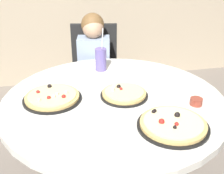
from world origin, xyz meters
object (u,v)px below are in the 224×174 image
at_px(dining_table, 114,111).
at_px(pizza_cheese, 52,97).
at_px(pizza_veggie, 173,124).
at_px(pizza_pepperoni, 124,94).
at_px(soda_cup, 101,59).
at_px(sauce_bowl, 196,102).
at_px(chair_wooden, 95,73).
at_px(diner_child, 94,87).

distance_m(dining_table, pizza_cheese, 0.37).
bearing_deg(pizza_veggie, pizza_pepperoni, 113.40).
bearing_deg(pizza_veggie, soda_cup, 105.76).
xyz_separation_m(pizza_veggie, sauce_bowl, (0.22, 0.18, 0.00)).
relative_size(dining_table, pizza_cheese, 3.85).
xyz_separation_m(dining_table, sauce_bowl, (0.44, -0.17, 0.11)).
bearing_deg(dining_table, pizza_cheese, 170.92).
distance_m(dining_table, chair_wooden, 0.90).
height_order(dining_table, pizza_cheese, pizza_cheese).
distance_m(chair_wooden, soda_cup, 0.54).
relative_size(pizza_veggie, soda_cup, 1.17).
bearing_deg(sauce_bowl, pizza_cheese, 164.10).
xyz_separation_m(pizza_veggie, soda_cup, (-0.22, 0.79, 0.06)).
distance_m(pizza_cheese, soda_cup, 0.52).
bearing_deg(diner_child, sauce_bowl, -62.72).
relative_size(dining_table, diner_child, 1.21).
distance_m(diner_child, pizza_veggie, 1.12).
bearing_deg(soda_cup, dining_table, -90.03).
height_order(chair_wooden, pizza_cheese, chair_wooden).
distance_m(chair_wooden, pizza_veggie, 1.28).
xyz_separation_m(dining_table, chair_wooden, (0.02, 0.89, -0.13)).
bearing_deg(pizza_cheese, pizza_veggie, -35.37).
bearing_deg(chair_wooden, pizza_cheese, -113.99).
height_order(diner_child, soda_cup, diner_child).
height_order(pizza_veggie, pizza_pepperoni, same).
xyz_separation_m(chair_wooden, pizza_veggie, (0.21, -1.24, 0.24)).
relative_size(pizza_veggie, sauce_bowl, 5.13).
height_order(diner_child, pizza_cheese, diner_child).
bearing_deg(sauce_bowl, pizza_pepperoni, 153.99).
xyz_separation_m(dining_table, pizza_veggie, (0.22, -0.35, 0.10)).
distance_m(diner_child, sauce_bowl, 1.03).
bearing_deg(sauce_bowl, pizza_veggie, -139.60).
distance_m(pizza_cheese, sauce_bowl, 0.82).
distance_m(diner_child, pizza_cheese, 0.79).
bearing_deg(pizza_veggie, chair_wooden, 99.45).
bearing_deg(diner_child, dining_table, -88.89).
xyz_separation_m(diner_child, sauce_bowl, (0.45, -0.88, 0.29)).
relative_size(pizza_veggie, pizza_pepperoni, 1.26).
distance_m(dining_table, diner_child, 0.73).
height_order(dining_table, pizza_veggie, pizza_veggie).
height_order(dining_table, sauce_bowl, sauce_bowl).
distance_m(pizza_pepperoni, sauce_bowl, 0.42).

